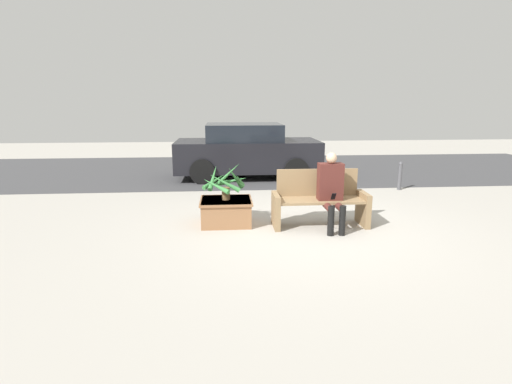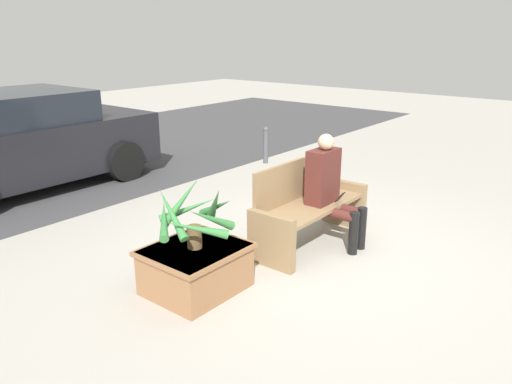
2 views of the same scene
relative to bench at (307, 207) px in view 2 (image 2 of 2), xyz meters
The scene contains 8 objects.
ground_plane 0.54m from the bench, 125.70° to the right, with size 30.00×30.00×0.00m, color #ADA89E.
road_surface 5.81m from the bench, 91.88° to the left, with size 20.00×6.00×0.01m, color #424244.
bench is the anchor object (origin of this frame).
person_seated 0.36m from the bench, 53.23° to the right, with size 0.40×0.63×1.26m.
planter_box 1.60m from the bench, behind, with size 0.88×0.77×0.43m.
potted_plant 1.62m from the bench, behind, with size 0.80×0.82×0.62m.
parked_car 4.66m from the bench, 101.97° to the left, with size 3.90×1.98×1.47m.
bollard_post 3.65m from the bench, 45.14° to the left, with size 0.10×0.10×0.68m.
Camera 2 is at (-4.29, -2.61, 2.31)m, focal length 35.00 mm.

